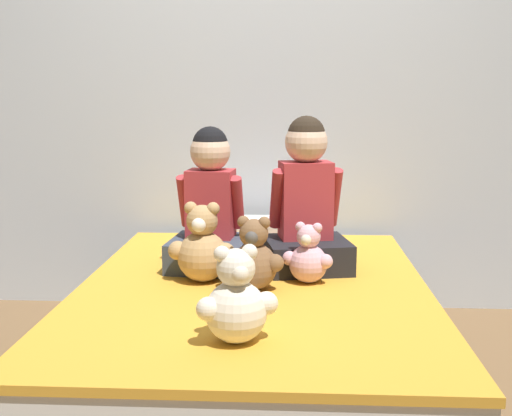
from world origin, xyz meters
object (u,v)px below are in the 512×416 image
Objects in this scene: child_on_right at (306,204)px; teddy_bear_held_by_right_child at (308,257)px; bed at (253,336)px; teddy_bear_at_foot_of_bed at (236,302)px; teddy_bear_between_children at (254,259)px; child_on_left at (210,209)px; sign_card at (248,304)px; teddy_bear_held_by_left_child at (202,248)px; pillow_at_headboard at (262,231)px.

child_on_right is 0.29m from teddy_bear_held_by_right_child.
bed is 2.86× the size of child_on_right.
teddy_bear_between_children is at bearing 67.80° from teddy_bear_at_foot_of_bed.
teddy_bear_between_children is (-0.21, -0.33, -0.16)m from child_on_right.
child_on_left is (-0.21, 0.27, 0.48)m from bed.
child_on_left is 2.96× the size of sign_card.
teddy_bear_at_foot_of_bed reaches higher than teddy_bear_between_children.
teddy_bear_between_children reaches higher than bed.
child_on_right reaches higher than teddy_bear_held_by_left_child.
teddy_bear_at_foot_of_bed is (-0.24, -0.65, 0.02)m from teddy_bear_held_by_right_child.
teddy_bear_held_by_right_child is at bearing 10.58° from bed.
child_on_right is 2.28× the size of teddy_bear_between_children.
child_on_right reaches higher than pillow_at_headboard.
bed is at bearing 102.92° from teddy_bear_between_children.
sign_card is at bearing -90.37° from pillow_at_headboard.
teddy_bear_held_by_left_child is 0.43m from teddy_bear_held_by_right_child.
sign_card is at bearing -91.51° from bed.
child_on_right is 0.63m from sign_card.
teddy_bear_at_foot_of_bed is at bearing -83.87° from teddy_bear_between_children.
pillow_at_headboard is at bearing 89.63° from sign_card.
teddy_bear_held_by_left_child is at bearing 163.64° from teddy_bear_between_children.
teddy_bear_held_by_right_child is (0.01, -0.23, -0.18)m from child_on_right.
teddy_bear_held_by_left_child reaches higher than bed.
child_on_left is at bearing 127.57° from bed.
teddy_bear_between_children is at bearing -51.95° from child_on_left.
teddy_bear_held_by_left_child is 1.07× the size of teddy_bear_at_foot_of_bed.
teddy_bear_held_by_left_child is (-0.00, -0.23, -0.12)m from child_on_left.
child_on_right is at bearing 107.39° from teddy_bear_held_by_right_child.
teddy_bear_between_children is 0.50× the size of pillow_at_headboard.
bed is 6.52× the size of teddy_bear_between_children.
child_on_left reaches higher than teddy_bear_at_foot_of_bed.
child_on_right is (0.22, 0.27, 0.51)m from bed.
teddy_bear_held_by_right_child is 0.81× the size of teddy_bear_at_foot_of_bed.
pillow_at_headboard is (0.21, 0.74, -0.08)m from teddy_bear_held_by_left_child.
sign_card is (0.20, -0.29, -0.14)m from teddy_bear_held_by_left_child.
child_on_left is 0.42m from teddy_bear_between_children.
teddy_bear_held_by_right_child is at bearing -73.32° from pillow_at_headboard.
teddy_bear_held_by_left_child is 0.78m from pillow_at_headboard.
bed is 5.78× the size of teddy_bear_held_by_left_child.
child_on_right is 0.60m from pillow_at_headboard.
teddy_bear_at_foot_of_bed is 1.39m from pillow_at_headboard.
child_on_right is at bearing 51.41° from bed.
bed is 9.10× the size of sign_card.
teddy_bear_at_foot_of_bed is at bearing -91.62° from sign_card.
child_on_right reaches higher than teddy_bear_at_foot_of_bed.
child_on_right is at bearing 66.85° from sign_card.
teddy_bear_held_by_right_child reaches higher than pillow_at_headboard.
pillow_at_headboard is at bearing 98.76° from teddy_bear_between_children.
child_on_right reaches higher than sign_card.
bed is at bearing -3.85° from teddy_bear_held_by_left_child.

